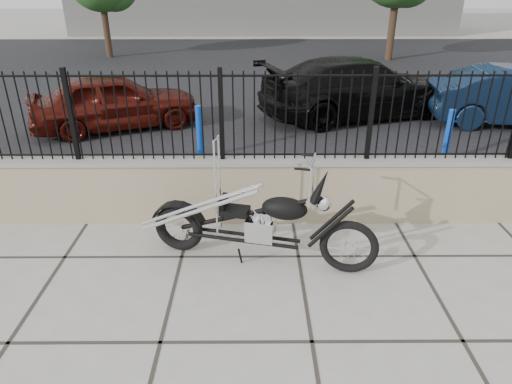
{
  "coord_description": "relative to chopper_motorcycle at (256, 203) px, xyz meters",
  "views": [
    {
      "loc": [
        -0.57,
        -3.41,
        3.3
      ],
      "look_at": [
        -0.54,
        1.74,
        0.81
      ],
      "focal_mm": 32.0,
      "sensor_mm": 36.0,
      "label": 1
    }
  ],
  "objects": [
    {
      "name": "car_black",
      "position": [
        2.58,
        6.38,
        -0.09
      ],
      "size": [
        5.36,
        3.49,
        1.45
      ],
      "primitive_type": "imported",
      "rotation": [
        0.0,
        0.0,
        1.89
      ],
      "color": "black",
      "rests_on": "parking_lot"
    },
    {
      "name": "bollard_b",
      "position": [
        3.62,
        3.29,
        -0.3
      ],
      "size": [
        0.16,
        0.16,
        1.03
      ],
      "primitive_type": "cylinder",
      "rotation": [
        0.0,
        0.0,
        0.34
      ],
      "color": "#0D1CD0",
      "rests_on": "ground_plane"
    },
    {
      "name": "chopper_motorcycle",
      "position": [
        0.0,
        0.0,
        0.0
      ],
      "size": [
        2.73,
        1.1,
        1.62
      ],
      "primitive_type": null,
      "rotation": [
        0.0,
        0.0,
        -0.24
      ],
      "color": "black",
      "rests_on": "ground_plane"
    },
    {
      "name": "retaining_wall",
      "position": [
        0.54,
        1.06,
        -0.33
      ],
      "size": [
        14.0,
        0.36,
        0.96
      ],
      "primitive_type": "cube",
      "color": "gray",
      "rests_on": "ground_plane"
    },
    {
      "name": "bollard_a",
      "position": [
        -1.07,
        3.54,
        -0.29
      ],
      "size": [
        0.16,
        0.16,
        1.04
      ],
      "primitive_type": "cylinder",
      "rotation": [
        0.0,
        0.0,
        -0.37
      ],
      "color": "#0D32CA",
      "rests_on": "ground_plane"
    },
    {
      "name": "parking_lot",
      "position": [
        0.54,
        11.06,
        -0.81
      ],
      "size": [
        30.0,
        30.0,
        0.0
      ],
      "primitive_type": "plane",
      "color": "black",
      "rests_on": "ground"
    },
    {
      "name": "car_red",
      "position": [
        -3.19,
        5.44,
        -0.18
      ],
      "size": [
        4.01,
        2.81,
        1.27
      ],
      "primitive_type": "imported",
      "rotation": [
        0.0,
        0.0,
        1.96
      ],
      "color": "#450F09",
      "rests_on": "parking_lot"
    },
    {
      "name": "ground_plane",
      "position": [
        0.54,
        -1.44,
        -0.81
      ],
      "size": [
        90.0,
        90.0,
        0.0
      ],
      "primitive_type": "plane",
      "color": "#99968E",
      "rests_on": "ground"
    },
    {
      "name": "iron_fence",
      "position": [
        0.54,
        1.06,
        0.75
      ],
      "size": [
        14.0,
        0.08,
        1.2
      ],
      "primitive_type": "cube",
      "color": "black",
      "rests_on": "retaining_wall"
    }
  ]
}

